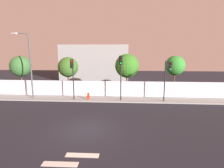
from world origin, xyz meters
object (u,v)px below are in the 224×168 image
traffic_light_center (168,73)px  roadside_tree_leftmost (21,66)px  fire_hydrant (88,96)px  roadside_tree_midright (127,66)px  traffic_light_left (72,71)px  traffic_light_right (121,69)px  street_lamp_curbside (29,61)px  roadside_tree_midleft (68,67)px  roadside_tree_rightmost (175,66)px

traffic_light_center → roadside_tree_leftmost: bearing=167.2°
fire_hydrant → roadside_tree_midright: size_ratio=0.15×
traffic_light_left → roadside_tree_leftmost: bearing=153.7°
traffic_light_right → street_lamp_curbside: bearing=176.4°
traffic_light_left → traffic_light_center: traffic_light_left is taller
traffic_light_left → roadside_tree_midleft: size_ratio=0.95×
traffic_light_center → roadside_tree_leftmost: (-17.88, 4.07, 0.22)m
fire_hydrant → roadside_tree_rightmost: size_ratio=0.16×
traffic_light_left → roadside_tree_leftmost: (-7.97, 3.94, 0.10)m
traffic_light_left → roadside_tree_midright: 7.02m
street_lamp_curbside → traffic_light_left: bearing=-6.1°
roadside_tree_leftmost → roadside_tree_midleft: roadside_tree_leftmost is taller
street_lamp_curbside → fire_hydrant: (6.56, 0.08, -3.83)m
traffic_light_center → street_lamp_curbside: street_lamp_curbside is taller
fire_hydrant → roadside_tree_midright: (4.28, 3.32, 3.09)m
street_lamp_curbside → roadside_tree_leftmost: 4.58m
roadside_tree_midleft → street_lamp_curbside: bearing=-134.4°
traffic_light_right → fire_hydrant: size_ratio=6.15×
fire_hydrant → roadside_tree_midright: roadside_tree_midright is taller
street_lamp_curbside → fire_hydrant: bearing=0.7°
traffic_light_right → roadside_tree_rightmost: traffic_light_right is taller
traffic_light_left → traffic_light_center: bearing=-0.8°
traffic_light_left → street_lamp_curbside: (-5.03, 0.54, 0.97)m
roadside_tree_midright → roadside_tree_rightmost: roadside_tree_midright is taller
roadside_tree_rightmost → traffic_light_right: bearing=-148.4°
roadside_tree_midright → roadside_tree_rightmost: 5.88m
roadside_tree_leftmost → street_lamp_curbside: bearing=-49.1°
traffic_light_left → traffic_light_center: (9.91, -0.14, -0.11)m
street_lamp_curbside → roadside_tree_leftmost: street_lamp_curbside is taller
roadside_tree_rightmost → street_lamp_curbside: bearing=-168.5°
traffic_light_center → traffic_light_right: size_ratio=0.88×
traffic_light_center → street_lamp_curbside: (-14.94, 0.67, 1.08)m
traffic_light_right → roadside_tree_midright: roadside_tree_midright is taller
traffic_light_center → street_lamp_curbside: bearing=177.4°
traffic_light_right → traffic_light_center: bearing=-0.4°
roadside_tree_leftmost → traffic_light_left: bearing=-26.3°
traffic_light_left → roadside_tree_leftmost: roadside_tree_leftmost is taller
fire_hydrant → roadside_tree_leftmost: bearing=160.7°
roadside_tree_leftmost → roadside_tree_midleft: (6.27, 0.00, -0.09)m
street_lamp_curbside → roadside_tree_midright: street_lamp_curbside is taller
street_lamp_curbside → roadside_tree_midleft: bearing=45.6°
traffic_light_center → fire_hydrant: 8.85m
fire_hydrant → roadside_tree_leftmost: 10.49m
roadside_tree_midleft → roadside_tree_leftmost: bearing=180.0°
traffic_light_right → roadside_tree_midright: (0.68, 4.04, -0.04)m
traffic_light_left → roadside_tree_leftmost: size_ratio=0.92×
roadside_tree_rightmost → traffic_light_center: bearing=-113.6°
traffic_light_right → roadside_tree_leftmost: (-13.10, 4.04, -0.17)m
traffic_light_right → street_lamp_curbside: (-10.16, 0.64, 0.69)m
roadside_tree_midleft → roadside_tree_rightmost: roadside_tree_rightmost is taller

